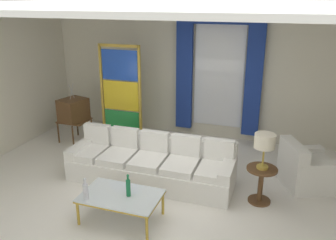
% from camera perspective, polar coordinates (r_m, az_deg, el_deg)
% --- Properties ---
extents(ground_plane, '(16.00, 16.00, 0.00)m').
position_cam_1_polar(ground_plane, '(5.91, -2.12, -12.52)').
color(ground_plane, white).
extents(wall_rear, '(8.00, 0.12, 3.00)m').
position_cam_1_polar(wall_rear, '(8.12, 5.54, 7.71)').
color(wall_rear, silver).
rests_on(wall_rear, ground).
extents(ceiling_slab, '(8.00, 7.60, 0.04)m').
position_cam_1_polar(ceiling_slab, '(5.78, 0.47, 18.36)').
color(ceiling_slab, white).
extents(curtained_window, '(2.00, 0.17, 2.70)m').
position_cam_1_polar(curtained_window, '(7.83, 8.22, 8.98)').
color(curtained_window, white).
rests_on(curtained_window, ground).
extents(couch_white_long, '(2.93, 0.94, 0.86)m').
position_cam_1_polar(couch_white_long, '(6.32, -2.62, -7.11)').
color(couch_white_long, white).
rests_on(couch_white_long, ground).
extents(coffee_table, '(1.14, 0.72, 0.41)m').
position_cam_1_polar(coffee_table, '(5.26, -7.64, -12.26)').
color(coffee_table, silver).
rests_on(coffee_table, ground).
extents(bottle_blue_decanter, '(0.07, 0.07, 0.34)m').
position_cam_1_polar(bottle_blue_decanter, '(5.16, -13.20, -11.08)').
color(bottle_blue_decanter, silver).
rests_on(bottle_blue_decanter, coffee_table).
extents(bottle_crystal_tall, '(0.06, 0.06, 0.35)m').
position_cam_1_polar(bottle_crystal_tall, '(5.14, -6.45, -10.74)').
color(bottle_crystal_tall, '#196B3D').
rests_on(bottle_crystal_tall, coffee_table).
extents(vintage_tv, '(0.65, 0.70, 1.35)m').
position_cam_1_polar(vintage_tv, '(8.10, -15.08, 1.46)').
color(vintage_tv, brown).
rests_on(vintage_tv, ground).
extents(armchair_white, '(1.08, 1.06, 0.80)m').
position_cam_1_polar(armchair_white, '(6.58, 21.38, -7.59)').
color(armchair_white, white).
rests_on(armchair_white, ground).
extents(stained_glass_divider, '(0.95, 0.05, 2.20)m').
position_cam_1_polar(stained_glass_divider, '(7.70, -7.62, 3.61)').
color(stained_glass_divider, gold).
rests_on(stained_glass_divider, ground).
extents(peacock_figurine, '(0.44, 0.60, 0.50)m').
position_cam_1_polar(peacock_figurine, '(7.53, -5.88, -3.45)').
color(peacock_figurine, beige).
rests_on(peacock_figurine, ground).
extents(round_side_table, '(0.48, 0.48, 0.59)m').
position_cam_1_polar(round_side_table, '(5.83, 14.80, -9.65)').
color(round_side_table, brown).
rests_on(round_side_table, ground).
extents(table_lamp_brass, '(0.32, 0.32, 0.57)m').
position_cam_1_polar(table_lamp_brass, '(5.54, 15.39, -3.54)').
color(table_lamp_brass, '#B29338').
rests_on(table_lamp_brass, round_side_table).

